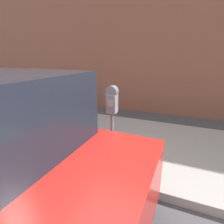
% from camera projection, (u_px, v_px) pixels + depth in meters
% --- Properties ---
extents(ground_plane, '(60.00, 60.00, 0.00)m').
position_uv_depth(ground_plane, '(58.00, 220.00, 2.17)').
color(ground_plane, '#47474C').
extents(sidewalk, '(24.00, 2.80, 0.14)m').
position_uv_depth(sidewalk, '(119.00, 140.00, 4.09)').
color(sidewalk, '#9E9B96').
rests_on(sidewalk, ground_plane).
extents(building_facade, '(24.00, 0.30, 6.40)m').
position_uv_depth(building_facade, '(151.00, 16.00, 5.60)').
color(building_facade, '#935642').
rests_on(building_facade, ground_plane).
extents(parking_meter, '(0.18, 0.15, 1.38)m').
position_uv_depth(parking_meter, '(112.00, 109.00, 2.75)').
color(parking_meter, slate).
rests_on(parking_meter, sidewalk).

